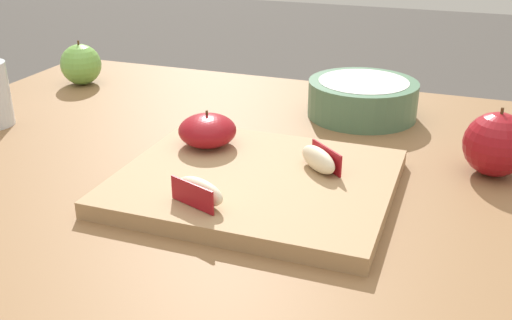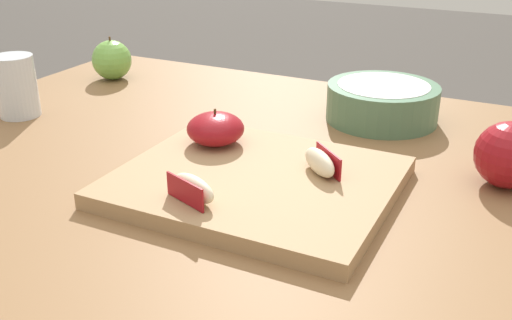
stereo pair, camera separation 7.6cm
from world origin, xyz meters
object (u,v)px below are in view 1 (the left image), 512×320
whole_apple_red_delicious (496,144)px  whole_apple_granny_green (81,64)px  ceramic_fruit_bowl (362,98)px  cutting_board (256,182)px  apple_wedge_middle (199,191)px  apple_wedge_back (319,159)px  apple_half_skin_up (207,130)px

whole_apple_red_delicious → whole_apple_granny_green: 0.80m
ceramic_fruit_bowl → cutting_board: bearing=-102.7°
apple_wedge_middle → apple_wedge_back: size_ratio=1.09×
apple_half_skin_up → cutting_board: bearing=-34.7°
apple_wedge_middle → whole_apple_red_delicious: (0.32, 0.25, 0.01)m
cutting_board → ceramic_fruit_bowl: bearing=77.3°
cutting_board → whole_apple_red_delicious: bearing=28.4°
apple_wedge_back → whole_apple_granny_green: 0.63m
apple_wedge_back → apple_wedge_middle: bearing=-127.9°
cutting_board → apple_wedge_middle: bearing=-109.4°
apple_half_skin_up → apple_wedge_middle: apple_half_skin_up is taller
apple_wedge_back → ceramic_fruit_bowl: 0.29m
whole_apple_red_delicious → ceramic_fruit_bowl: whole_apple_red_delicious is taller
cutting_board → apple_wedge_middle: apple_wedge_middle is taller
apple_wedge_back → ceramic_fruit_bowl: (0.00, 0.29, -0.00)m
whole_apple_red_delicious → apple_wedge_middle: bearing=-141.9°
cutting_board → whole_apple_granny_green: bearing=146.4°
apple_half_skin_up → whole_apple_red_delicious: bearing=12.7°
cutting_board → ceramic_fruit_bowl: 0.34m
apple_half_skin_up → apple_wedge_back: 0.17m
apple_wedge_back → whole_apple_red_delicious: (0.21, 0.11, 0.01)m
whole_apple_red_delicious → whole_apple_granny_green: bearing=167.6°
whole_apple_red_delicious → whole_apple_granny_green: whole_apple_red_delicious is taller
apple_wedge_back → ceramic_fruit_bowl: size_ratio=0.36×
apple_half_skin_up → apple_wedge_back: size_ratio=1.23×
apple_half_skin_up → ceramic_fruit_bowl: (0.17, 0.26, -0.01)m
apple_wedge_middle → whole_apple_red_delicious: whole_apple_red_delicious is taller
apple_wedge_middle → whole_apple_red_delicious: bearing=38.1°
whole_apple_granny_green → apple_half_skin_up: bearing=-33.3°
apple_wedge_middle → whole_apple_granny_green: size_ratio=0.83×
whole_apple_red_delicious → cutting_board: bearing=-151.6°
cutting_board → apple_wedge_middle: (-0.03, -0.10, 0.03)m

